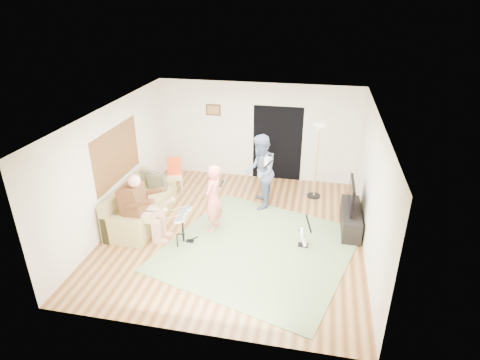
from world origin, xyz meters
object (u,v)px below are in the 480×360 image
Objects in this scene: singer at (213,199)px; guitar_spare at (304,237)px; sofa at (139,209)px; dining_chair at (176,180)px; drum_kit at (183,229)px; tv_cabinet at (351,219)px; guitarist at (260,172)px; torchiere_lamp at (318,148)px; television at (352,195)px.

guitar_spare is (2.01, -0.26, -0.56)m from singer.
sofa is 1.64m from dining_chair.
tv_cabinet is (3.50, 1.24, -0.06)m from drum_kit.
torchiere_lamp reaches higher than guitarist.
torchiere_lamp is (2.14, 2.07, 0.56)m from singer.
drum_kit is at bearing -160.44° from tv_cabinet.
tv_cabinet is (2.99, 0.64, -0.53)m from singer.
dining_chair is at bearing 167.24° from tv_cabinet.
guitarist is 1.59m from torchiere_lamp.
guitarist reaches higher than singer.
sofa is 4.83m from tv_cabinet.
torchiere_lamp is at bearing -12.60° from dining_chair.
guitarist is at bearing 163.78° from tv_cabinet.
torchiere_lamp is 1.70m from television.
guitar_spare is (1.18, -1.53, -0.71)m from guitarist.
sofa is 1.41× the size of singer.
torchiere_lamp is at bearing 119.22° from television.
guitar_spare is 3.98m from dining_chair.
singer is 3.01m from television.
tv_cabinet is (4.47, -1.01, -0.07)m from dining_chair.
tv_cabinet is (2.16, -0.63, -0.67)m from guitarist.
guitar_spare is at bearing -93.31° from torchiere_lamp.
sofa is 4.82m from television.
television is (4.75, 0.59, 0.56)m from sofa.
sofa is 1.87m from singer.
torchiere_lamp is 1.39× the size of tv_cabinet.
torchiere_lamp reaches higher than singer.
sofa is at bearing -172.95° from tv_cabinet.
sofa is 1.45m from drum_kit.
guitar_spare is at bearing 94.20° from singer.
guitarist is (1.34, 1.87, 0.61)m from drum_kit.
sofa is at bearing -74.28° from guitarist.
television reaches higher than dining_chair.
torchiere_lamp is at bearing 120.73° from tv_cabinet.
torchiere_lamp is at bearing 145.54° from singer.
guitar_spare is 0.83× the size of dining_chair.
guitarist reaches higher than guitar_spare.
drum_kit is 2.54m from guitar_spare.
sofa reaches higher than tv_cabinet.
guitarist is 1.82× the size of television.
drum_kit is 2.38m from guitarist.
torchiere_lamp is (2.65, 2.67, 1.02)m from drum_kit.
sofa is 3.06× the size of drum_kit.
singer is 1.52m from guitarist.
drum_kit is 0.37× the size of torchiere_lamp.
drum_kit is 3.90m from torchiere_lamp.
singer reaches higher than sofa.
torchiere_lamp is (1.31, 0.80, 0.41)m from guitarist.
drum_kit is at bearing -172.20° from guitar_spare.
television is (3.45, 1.24, 0.54)m from drum_kit.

